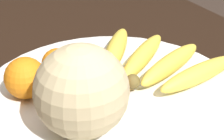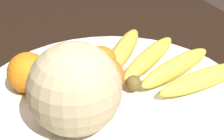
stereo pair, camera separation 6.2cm
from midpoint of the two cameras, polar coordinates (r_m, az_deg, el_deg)
fruit_bowl at (r=0.65m, az=2.73°, el=-4.46°), size 0.47×0.47×0.02m
melon at (r=0.53m, az=-2.44°, el=-3.01°), size 0.14×0.14×0.14m
banana_bunch at (r=0.71m, az=9.84°, el=1.03°), size 0.27×0.26×0.04m
orange_front_left at (r=0.65m, az=-10.07°, el=-0.49°), size 0.07×0.07×0.07m
orange_front_right at (r=0.69m, az=0.93°, el=1.29°), size 0.06×0.06×0.06m
orange_mid_center at (r=0.63m, az=1.70°, el=-1.08°), size 0.07×0.07×0.07m
orange_back_left at (r=0.69m, az=-5.10°, el=1.32°), size 0.06×0.06×0.06m
produce_tag at (r=0.63m, az=-0.47°, el=-4.61°), size 0.09×0.05×0.00m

